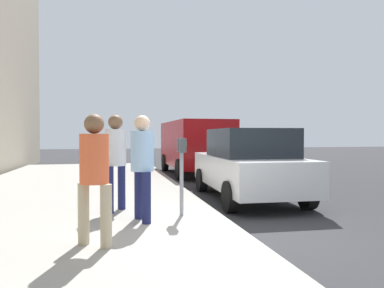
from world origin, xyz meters
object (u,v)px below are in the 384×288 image
Objects in this scene: pedestrian_at_meter at (142,159)px; parked_van_far at (194,144)px; parked_sedan_near at (248,164)px; parking_meter at (182,160)px; pedestrian_bystander at (94,169)px; parking_officer at (116,154)px.

pedestrian_at_meter is 0.34× the size of parked_van_far.
pedestrian_at_meter is 8.83m from parked_van_far.
parked_van_far reaches higher than parked_sedan_near.
pedestrian_at_meter is at bearing 111.56° from parking_meter.
parking_officer is (2.17, -0.30, 0.09)m from pedestrian_bystander.
pedestrian_at_meter is 1.02m from parking_officer.
parked_van_far is (6.03, -0.00, 0.36)m from parked_sedan_near.
parking_officer is at bearing 61.71° from parking_meter.
pedestrian_bystander is at bearing 159.70° from parked_van_far.
pedestrian_at_meter reaches higher than parked_sedan_near.
parked_van_far reaches higher than pedestrian_at_meter.
parked_sedan_near is at bearing -6.30° from pedestrian_bystander.
parked_van_far is (7.44, -3.26, 0.00)m from parking_officer.
pedestrian_at_meter is at bearing 161.32° from parked_van_far.
pedestrian_at_meter is at bearing -30.01° from parking_officer.
parked_sedan_near is (2.33, -2.82, -0.32)m from pedestrian_at_meter.
parking_meter is 1.33m from parking_officer.
parked_van_far is at bearing 18.12° from pedestrian_bystander.
pedestrian_bystander is 5.06m from parked_sedan_near.
pedestrian_at_meter is at bearing 129.57° from parked_sedan_near.
parked_sedan_near is 0.86× the size of parked_van_far.
pedestrian_at_meter reaches higher than parking_meter.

